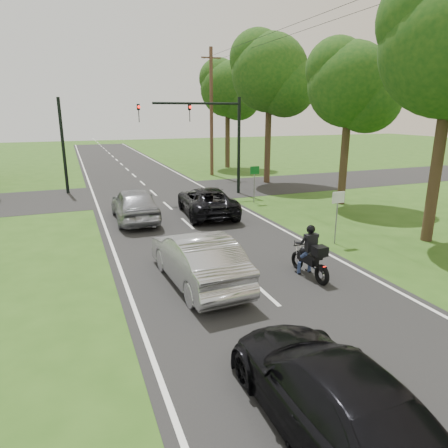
{
  "coord_description": "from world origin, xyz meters",
  "views": [
    {
      "loc": [
        -4.96,
        -9.61,
        5.1
      ],
      "look_at": [
        -0.07,
        3.0,
        1.3
      ],
      "focal_mm": 32.0,
      "sensor_mm": 36.0,
      "label": 1
    }
  ],
  "objects_px": {
    "silver_sedan": "(198,259)",
    "sign_green": "(255,175)",
    "silver_suv": "(135,204)",
    "traffic_signal": "(211,128)",
    "utility_pole_far": "(211,112)",
    "dark_suv": "(207,201)",
    "sign_white": "(338,205)",
    "motorcycle_rider": "(311,257)",
    "dark_car_behind": "(330,393)"
  },
  "relations": [
    {
      "from": "sign_white",
      "to": "sign_green",
      "type": "distance_m",
      "value": 8.0
    },
    {
      "from": "motorcycle_rider",
      "to": "traffic_signal",
      "type": "relative_size",
      "value": 0.32
    },
    {
      "from": "silver_suv",
      "to": "sign_white",
      "type": "height_order",
      "value": "sign_white"
    },
    {
      "from": "traffic_signal",
      "to": "dark_suv",
      "type": "bearing_deg",
      "value": -112.28
    },
    {
      "from": "silver_suv",
      "to": "dark_car_behind",
      "type": "relative_size",
      "value": 0.99
    },
    {
      "from": "sign_white",
      "to": "dark_suv",
      "type": "bearing_deg",
      "value": 117.56
    },
    {
      "from": "silver_sedan",
      "to": "utility_pole_far",
      "type": "bearing_deg",
      "value": -113.96
    },
    {
      "from": "sign_white",
      "to": "sign_green",
      "type": "height_order",
      "value": "same"
    },
    {
      "from": "sign_green",
      "to": "silver_suv",
      "type": "bearing_deg",
      "value": -167.74
    },
    {
      "from": "silver_sedan",
      "to": "sign_green",
      "type": "height_order",
      "value": "sign_green"
    },
    {
      "from": "silver_sedan",
      "to": "sign_white",
      "type": "distance_m",
      "value": 6.56
    },
    {
      "from": "dark_car_behind",
      "to": "sign_green",
      "type": "distance_m",
      "value": 17.31
    },
    {
      "from": "silver_suv",
      "to": "sign_green",
      "type": "distance_m",
      "value": 7.31
    },
    {
      "from": "utility_pole_far",
      "to": "dark_suv",
      "type": "bearing_deg",
      "value": -110.65
    },
    {
      "from": "silver_suv",
      "to": "sign_white",
      "type": "distance_m",
      "value": 9.48
    },
    {
      "from": "motorcycle_rider",
      "to": "utility_pole_far",
      "type": "xyz_separation_m",
      "value": [
        4.3,
        21.53,
        4.4
      ]
    },
    {
      "from": "sign_green",
      "to": "dark_suv",
      "type": "bearing_deg",
      "value": -154.14
    },
    {
      "from": "utility_pole_far",
      "to": "dark_car_behind",
      "type": "bearing_deg",
      "value": -105.62
    },
    {
      "from": "dark_suv",
      "to": "dark_car_behind",
      "type": "distance_m",
      "value": 14.68
    },
    {
      "from": "silver_sedan",
      "to": "sign_white",
      "type": "xyz_separation_m",
      "value": [
        6.3,
        1.68,
        0.79
      ]
    },
    {
      "from": "sign_white",
      "to": "utility_pole_far",
      "type": "bearing_deg",
      "value": 85.49
    },
    {
      "from": "silver_sedan",
      "to": "dark_suv",
      "type": "bearing_deg",
      "value": -113.94
    },
    {
      "from": "motorcycle_rider",
      "to": "silver_sedan",
      "type": "distance_m",
      "value": 3.59
    },
    {
      "from": "motorcycle_rider",
      "to": "silver_suv",
      "type": "distance_m",
      "value": 9.86
    },
    {
      "from": "dark_car_behind",
      "to": "sign_green",
      "type": "height_order",
      "value": "sign_green"
    },
    {
      "from": "silver_suv",
      "to": "utility_pole_far",
      "type": "bearing_deg",
      "value": -122.94
    },
    {
      "from": "silver_sedan",
      "to": "traffic_signal",
      "type": "distance_m",
      "value": 14.02
    },
    {
      "from": "dark_suv",
      "to": "dark_car_behind",
      "type": "bearing_deg",
      "value": 84.54
    },
    {
      "from": "dark_car_behind",
      "to": "sign_green",
      "type": "relative_size",
      "value": 2.27
    },
    {
      "from": "traffic_signal",
      "to": "utility_pole_far",
      "type": "height_order",
      "value": "utility_pole_far"
    },
    {
      "from": "motorcycle_rider",
      "to": "sign_white",
      "type": "height_order",
      "value": "sign_white"
    },
    {
      "from": "dark_suv",
      "to": "sign_white",
      "type": "xyz_separation_m",
      "value": [
        3.29,
        -6.31,
        0.87
      ]
    },
    {
      "from": "utility_pole_far",
      "to": "sign_white",
      "type": "bearing_deg",
      "value": -94.51
    },
    {
      "from": "motorcycle_rider",
      "to": "dark_car_behind",
      "type": "height_order",
      "value": "motorcycle_rider"
    },
    {
      "from": "sign_white",
      "to": "dark_car_behind",
      "type": "bearing_deg",
      "value": -126.9
    },
    {
      "from": "motorcycle_rider",
      "to": "sign_white",
      "type": "distance_m",
      "value": 3.87
    },
    {
      "from": "dark_car_behind",
      "to": "sign_white",
      "type": "bearing_deg",
      "value": -126.48
    },
    {
      "from": "dark_suv",
      "to": "motorcycle_rider",
      "type": "bearing_deg",
      "value": 98.68
    },
    {
      "from": "motorcycle_rider",
      "to": "sign_green",
      "type": "distance_m",
      "value": 10.97
    },
    {
      "from": "utility_pole_far",
      "to": "sign_green",
      "type": "relative_size",
      "value": 4.71
    },
    {
      "from": "sign_green",
      "to": "sign_white",
      "type": "bearing_deg",
      "value": -91.43
    },
    {
      "from": "silver_suv",
      "to": "dark_suv",
      "type": "bearing_deg",
      "value": 178.47
    },
    {
      "from": "silver_suv",
      "to": "traffic_signal",
      "type": "distance_m",
      "value": 7.9
    },
    {
      "from": "silver_suv",
      "to": "motorcycle_rider",
      "type": "bearing_deg",
      "value": 115.4
    },
    {
      "from": "dark_suv",
      "to": "traffic_signal",
      "type": "bearing_deg",
      "value": -106.78
    },
    {
      "from": "silver_sedan",
      "to": "sign_green",
      "type": "bearing_deg",
      "value": -127.19
    },
    {
      "from": "silver_suv",
      "to": "sign_white",
      "type": "xyz_separation_m",
      "value": [
        6.9,
        -6.46,
        0.77
      ]
    },
    {
      "from": "dark_suv",
      "to": "traffic_signal",
      "type": "xyz_separation_m",
      "value": [
        1.93,
        4.71,
        3.41
      ]
    },
    {
      "from": "motorcycle_rider",
      "to": "silver_sedan",
      "type": "xyz_separation_m",
      "value": [
        -3.49,
        0.83,
        0.12
      ]
    },
    {
      "from": "motorcycle_rider",
      "to": "silver_sedan",
      "type": "bearing_deg",
      "value": 165.14
    }
  ]
}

